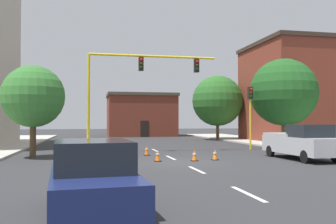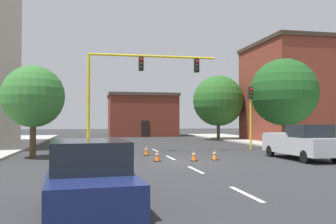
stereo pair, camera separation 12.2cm
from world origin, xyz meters
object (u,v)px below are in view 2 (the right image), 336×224
(sedan_navy_near_left, at_px, (89,177))
(traffic_cone_roadside_a, at_px, (194,156))
(traffic_light_pole_right, at_px, (251,103))
(pickup_truck_silver, at_px, (301,142))
(traffic_cone_roadside_b, at_px, (215,155))
(traffic_cone_roadside_d, at_px, (147,150))
(tree_left_near, at_px, (33,97))
(traffic_cone_roadside_c, at_px, (157,156))
(tree_right_mid, at_px, (284,92))
(traffic_signal_gantry, at_px, (108,119))
(tree_right_far, at_px, (218,101))

(sedan_navy_near_left, height_order, traffic_cone_roadside_a, sedan_navy_near_left)
(sedan_navy_near_left, distance_m, traffic_cone_roadside_a, 11.97)
(traffic_light_pole_right, distance_m, traffic_cone_roadside_a, 9.97)
(pickup_truck_silver, xyz_separation_m, traffic_cone_roadside_b, (-4.90, 0.73, -0.68))
(pickup_truck_silver, xyz_separation_m, traffic_cone_roadside_d, (-8.24, 4.23, -0.67))
(tree_left_near, relative_size, pickup_truck_silver, 1.01)
(traffic_light_pole_right, distance_m, tree_left_near, 15.70)
(traffic_cone_roadside_a, height_order, traffic_cone_roadside_c, traffic_cone_roadside_c)
(traffic_light_pole_right, bearing_deg, sedan_navy_near_left, -124.20)
(sedan_navy_near_left, bearing_deg, tree_right_mid, 50.34)
(traffic_signal_gantry, height_order, traffic_cone_roadside_d, traffic_signal_gantry)
(sedan_navy_near_left, relative_size, traffic_cone_roadside_d, 7.33)
(traffic_signal_gantry, height_order, tree_right_mid, tree_right_mid)
(pickup_truck_silver, height_order, sedan_navy_near_left, pickup_truck_silver)
(tree_right_mid, bearing_deg, traffic_cone_roadside_d, -162.00)
(traffic_light_pole_right, bearing_deg, traffic_cone_roadside_d, -159.70)
(traffic_signal_gantry, xyz_separation_m, tree_left_near, (-4.49, -2.58, 1.34))
(traffic_cone_roadside_c, bearing_deg, traffic_light_pole_right, 38.53)
(traffic_cone_roadside_d, bearing_deg, tree_right_far, 57.57)
(traffic_light_pole_right, relative_size, traffic_cone_roadside_d, 7.60)
(pickup_truck_silver, bearing_deg, traffic_cone_roadside_b, 171.51)
(pickup_truck_silver, bearing_deg, sedan_navy_near_left, -138.92)
(tree_right_far, xyz_separation_m, traffic_cone_roadside_b, (-7.33, -20.31, -4.18))
(sedan_navy_near_left, xyz_separation_m, traffic_cone_roadside_c, (3.47, 10.81, -0.58))
(traffic_signal_gantry, relative_size, traffic_cone_roadside_d, 15.64)
(tree_right_mid, height_order, traffic_cone_roadside_b, tree_right_mid)
(traffic_signal_gantry, relative_size, traffic_light_pole_right, 2.06)
(traffic_cone_roadside_b, xyz_separation_m, traffic_cone_roadside_c, (-3.28, -0.07, 0.01))
(traffic_cone_roadside_a, bearing_deg, sedan_navy_near_left, -117.29)
(traffic_signal_gantry, bearing_deg, tree_right_far, 48.01)
(sedan_navy_near_left, bearing_deg, traffic_cone_roadside_a, 62.71)
(tree_left_near, distance_m, traffic_cone_roadside_d, 7.59)
(tree_left_near, xyz_separation_m, tree_right_far, (17.51, 17.05, 0.84))
(tree_right_mid, xyz_separation_m, tree_right_far, (-0.97, 13.02, -0.01))
(tree_right_far, height_order, traffic_cone_roadside_a, tree_right_far)
(traffic_signal_gantry, distance_m, pickup_truck_silver, 12.53)
(traffic_light_pole_right, xyz_separation_m, tree_left_near, (-15.33, -3.38, 0.10))
(tree_left_near, relative_size, traffic_cone_roadside_a, 9.26)
(traffic_cone_roadside_c, bearing_deg, traffic_cone_roadside_d, 91.16)
(traffic_light_pole_right, distance_m, traffic_cone_roadside_b, 9.01)
(pickup_truck_silver, distance_m, traffic_cone_roadside_c, 8.22)
(tree_left_near, distance_m, tree_right_mid, 18.93)
(sedan_navy_near_left, height_order, traffic_cone_roadside_d, sedan_navy_near_left)
(traffic_cone_roadside_a, distance_m, traffic_cone_roadside_c, 2.02)
(sedan_navy_near_left, relative_size, traffic_cone_roadside_b, 7.74)
(traffic_cone_roadside_b, distance_m, traffic_cone_roadside_c, 3.28)
(traffic_signal_gantry, bearing_deg, tree_right_mid, 5.88)
(traffic_signal_gantry, distance_m, sedan_navy_near_left, 16.81)
(traffic_light_pole_right, bearing_deg, tree_right_mid, 11.50)
(traffic_cone_roadside_b, height_order, traffic_cone_roadside_c, traffic_cone_roadside_c)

